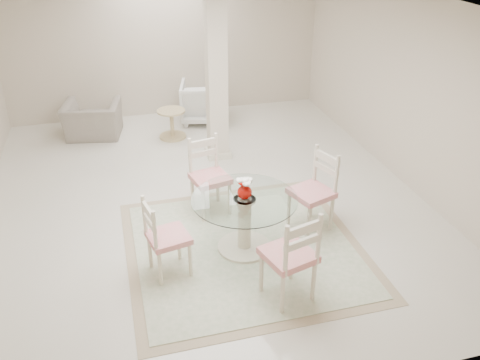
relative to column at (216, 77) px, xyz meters
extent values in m
plane|color=silver|center=(-0.50, -1.30, -1.35)|extent=(7.00, 7.00, 0.00)
cube|color=beige|center=(-0.50, 2.20, 0.00)|extent=(6.00, 0.02, 2.70)
cube|color=beige|center=(-0.50, -4.80, 0.00)|extent=(6.00, 0.02, 2.70)
cube|color=beige|center=(2.50, -1.30, 0.00)|extent=(0.02, 7.00, 2.70)
cube|color=white|center=(-0.50, -1.30, 1.35)|extent=(6.00, 7.00, 0.02)
cube|color=beige|center=(0.00, 0.00, 0.00)|extent=(0.30, 0.30, 2.70)
cube|color=tan|center=(-0.27, -2.63, -1.35)|extent=(2.81, 2.81, 0.01)
cube|color=beige|center=(-0.27, -2.63, -1.34)|extent=(2.58, 2.58, 0.01)
cylinder|color=beige|center=(-0.27, -2.63, -1.33)|extent=(0.65, 0.65, 0.05)
cylinder|color=beige|center=(-0.27, -2.63, -0.98)|extent=(0.16, 0.16, 0.66)
cylinder|color=beige|center=(-0.27, -2.63, -0.66)|extent=(0.27, 0.27, 0.03)
cylinder|color=white|center=(-0.27, -2.63, -0.64)|extent=(1.23, 1.23, 0.01)
ellipsoid|color=#A20B05|center=(-0.27, -2.63, -0.56)|extent=(0.17, 0.17, 0.16)
cylinder|color=#A20B05|center=(-0.27, -2.63, -0.46)|extent=(0.09, 0.09, 0.05)
cylinder|color=#A20B05|center=(-0.27, -2.63, -0.42)|extent=(0.15, 0.15, 0.02)
ellipsoid|color=white|center=(-0.27, -2.63, -0.40)|extent=(0.10, 0.10, 0.04)
ellipsoid|color=white|center=(-0.22, -2.61, -0.41)|extent=(0.10, 0.10, 0.04)
ellipsoid|color=white|center=(-0.32, -2.60, -0.41)|extent=(0.10, 0.10, 0.04)
ellipsoid|color=white|center=(-0.26, -2.68, -0.42)|extent=(0.10, 0.10, 0.04)
cylinder|color=beige|center=(0.41, -2.30, -1.11)|extent=(0.05, 0.05, 0.49)
cylinder|color=beige|center=(0.54, -2.66, -1.11)|extent=(0.05, 0.05, 0.49)
cylinder|color=beige|center=(0.77, -2.17, -1.11)|extent=(0.05, 0.05, 0.49)
cylinder|color=beige|center=(0.90, -2.53, -1.11)|extent=(0.05, 0.05, 0.49)
cube|color=red|center=(0.65, -2.41, -0.82)|extent=(0.60, 0.60, 0.07)
cube|color=beige|center=(0.85, -2.34, -0.47)|extent=(0.19, 0.42, 0.57)
cylinder|color=beige|center=(-0.63, -1.92, -1.11)|extent=(0.05, 0.05, 0.48)
cylinder|color=beige|center=(-0.26, -1.84, -1.11)|extent=(0.05, 0.05, 0.48)
cylinder|color=beige|center=(-0.71, -1.55, -1.11)|extent=(0.05, 0.05, 0.48)
cylinder|color=beige|center=(-0.34, -1.48, -1.11)|extent=(0.05, 0.05, 0.48)
cube|color=red|center=(-0.48, -1.70, -0.83)|extent=(0.55, 0.55, 0.07)
cube|color=beige|center=(-0.53, -1.49, -0.48)|extent=(0.42, 0.13, 0.57)
cylinder|color=#F5E8C9|center=(-0.99, -2.97, -1.13)|extent=(0.04, 0.04, 0.45)
cylinder|color=#F5E8C9|center=(-1.06, -2.63, -1.13)|extent=(0.04, 0.04, 0.45)
cylinder|color=#F5E8C9|center=(-1.33, -3.04, -1.13)|extent=(0.04, 0.04, 0.45)
cylinder|color=#F5E8C9|center=(-1.41, -2.70, -1.13)|extent=(0.04, 0.04, 0.45)
cube|color=red|center=(-1.20, -2.84, -0.87)|extent=(0.51, 0.51, 0.07)
cube|color=#F5E8C9|center=(-1.39, -2.88, -0.54)|extent=(0.12, 0.39, 0.52)
cylinder|color=beige|center=(0.07, -3.31, -1.10)|extent=(0.05, 0.05, 0.50)
cylinder|color=beige|center=(-0.30, -3.42, -1.10)|extent=(0.05, 0.05, 0.50)
cylinder|color=beige|center=(0.18, -3.69, -1.10)|extent=(0.05, 0.05, 0.50)
cylinder|color=beige|center=(-0.20, -3.79, -1.10)|extent=(0.05, 0.05, 0.50)
cube|color=#B51413|center=(-0.06, -3.55, -0.81)|extent=(0.59, 0.59, 0.08)
cube|color=beige|center=(0.00, -3.76, -0.44)|extent=(0.43, 0.16, 0.59)
imported|color=gray|center=(-1.97, 1.36, -1.04)|extent=(1.11, 1.01, 0.63)
imported|color=white|center=(0.07, 1.58, -0.97)|extent=(0.99, 1.01, 0.76)
cylinder|color=tan|center=(-0.62, 0.94, -1.33)|extent=(0.48, 0.48, 0.04)
cylinder|color=tan|center=(-0.62, 0.94, -1.09)|extent=(0.07, 0.07, 0.46)
cylinder|color=tan|center=(-0.62, 0.94, -0.85)|extent=(0.50, 0.50, 0.03)
camera|label=1|loc=(-1.63, -7.47, 2.36)|focal=38.00mm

